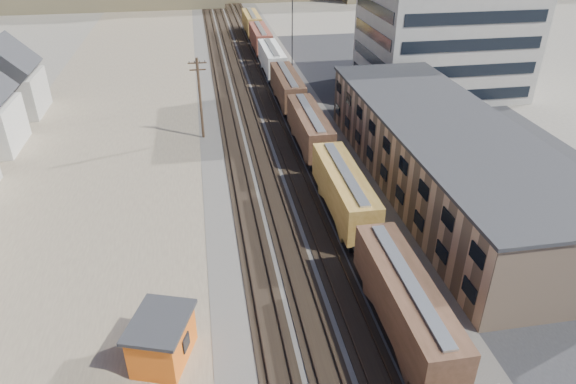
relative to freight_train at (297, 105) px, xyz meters
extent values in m
cube|color=#4C4742|center=(-3.80, 5.97, -2.76)|extent=(18.00, 200.00, 0.06)
cube|color=#73624F|center=(-23.80, -4.03, -2.78)|extent=(24.00, 180.00, 0.03)
cube|color=#232326|center=(18.20, -9.03, -2.77)|extent=(26.00, 120.00, 0.04)
cube|color=black|center=(-8.80, 5.97, -2.69)|extent=(2.60, 200.00, 0.08)
cube|color=#38281E|center=(-9.52, 5.97, -2.57)|extent=(0.08, 200.00, 0.16)
cube|color=#38281E|center=(-8.08, 5.97, -2.57)|extent=(0.08, 200.00, 0.16)
cube|color=black|center=(-5.80, 5.97, -2.69)|extent=(2.60, 200.00, 0.08)
cube|color=#38281E|center=(-6.52, 5.97, -2.57)|extent=(0.08, 200.00, 0.16)
cube|color=#38281E|center=(-5.08, 5.97, -2.57)|extent=(0.08, 200.00, 0.16)
cube|color=black|center=(-2.80, 5.97, -2.69)|extent=(2.60, 200.00, 0.08)
cube|color=#38281E|center=(-3.52, 5.97, -2.57)|extent=(0.08, 200.00, 0.16)
cube|color=#38281E|center=(-2.08, 5.97, -2.57)|extent=(0.08, 200.00, 0.16)
cube|color=black|center=(0.00, 5.97, -2.69)|extent=(2.60, 200.00, 0.08)
cube|color=#38281E|center=(-0.72, 5.97, -2.57)|extent=(0.08, 200.00, 0.16)
cube|color=#38281E|center=(0.72, 5.97, -2.57)|extent=(0.08, 200.00, 0.16)
cube|color=black|center=(0.00, -32.93, -2.04)|extent=(2.20, 2.20, 0.90)
cube|color=#452D1D|center=(0.00, -38.00, 0.11)|extent=(3.00, 13.34, 3.40)
cube|color=#B7B7B2|center=(0.00, -38.00, 1.89)|extent=(0.90, 12.32, 0.16)
cube|color=black|center=(0.00, -27.88, -2.04)|extent=(2.20, 2.20, 0.90)
cube|color=black|center=(0.00, -17.73, -2.04)|extent=(2.20, 2.20, 0.90)
cube|color=olive|center=(0.00, -22.80, 0.11)|extent=(3.00, 13.34, 3.40)
cube|color=#B7B7B2|center=(0.00, -22.80, 1.89)|extent=(0.90, 12.33, 0.16)
cube|color=black|center=(0.00, -12.68, -2.04)|extent=(2.20, 2.20, 0.90)
cube|color=black|center=(0.00, -2.53, -2.04)|extent=(2.20, 2.20, 0.90)
cube|color=#452D1D|center=(0.00, -7.60, 0.11)|extent=(3.00, 13.34, 3.40)
cube|color=#B7B7B2|center=(0.00, -7.60, 1.89)|extent=(0.90, 12.33, 0.16)
cube|color=black|center=(0.00, 2.52, -2.04)|extent=(2.20, 2.20, 0.90)
cube|color=black|center=(0.00, 12.67, -2.04)|extent=(2.20, 2.20, 0.90)
cube|color=#452D1D|center=(0.00, 7.60, 0.11)|extent=(3.00, 13.34, 3.40)
cube|color=#B7B7B2|center=(0.00, 7.60, 1.89)|extent=(0.90, 12.33, 0.16)
cube|color=black|center=(0.00, 17.72, -2.04)|extent=(2.20, 2.20, 0.90)
cube|color=black|center=(0.00, 27.87, -2.04)|extent=(2.20, 2.20, 0.90)
cube|color=silver|center=(0.00, 22.80, 0.11)|extent=(3.00, 13.34, 3.40)
cube|color=#B7B7B2|center=(0.00, 22.80, 1.89)|extent=(0.90, 12.32, 0.16)
cube|color=black|center=(0.00, 32.92, -2.04)|extent=(2.20, 2.20, 0.90)
cube|color=black|center=(0.00, 43.07, -2.04)|extent=(2.20, 2.20, 0.90)
cube|color=brown|center=(0.00, 38.00, 0.11)|extent=(3.00, 13.34, 3.40)
cube|color=#B7B7B2|center=(0.00, 38.00, 1.89)|extent=(0.90, 12.32, 0.16)
cube|color=black|center=(0.00, 48.12, -2.04)|extent=(2.20, 2.20, 0.90)
cube|color=black|center=(0.00, 58.27, -2.04)|extent=(2.20, 2.20, 0.90)
cube|color=olive|center=(0.00, 53.20, 0.11)|extent=(3.00, 13.34, 3.40)
cube|color=#B7B7B2|center=(0.00, 53.20, 1.89)|extent=(0.90, 12.32, 0.16)
cube|color=tan|center=(11.20, -19.03, 0.71)|extent=(12.00, 40.00, 7.00)
cube|color=#2D2D30|center=(11.20, -19.03, 4.31)|extent=(12.40, 40.40, 0.30)
cube|color=black|center=(5.15, -19.03, -0.59)|extent=(0.12, 36.00, 1.20)
cube|color=black|center=(5.15, -19.03, 2.41)|extent=(0.12, 36.00, 1.20)
cube|color=#9E998E|center=(24.20, 10.97, 6.21)|extent=(22.00, 18.00, 18.00)
cube|color=black|center=(13.15, 10.97, 6.21)|extent=(0.12, 16.00, 16.00)
cube|color=black|center=(24.20, 1.92, 6.21)|extent=(20.00, 0.12, 16.00)
cylinder|color=#382619|center=(-12.30, -2.03, 2.21)|extent=(0.32, 0.32, 10.00)
cube|color=#382619|center=(-12.30, -2.03, 6.61)|extent=(2.20, 0.14, 0.14)
cube|color=#382619|center=(-12.30, -2.03, 5.81)|extent=(1.90, 0.14, 0.14)
cylinder|color=black|center=(-11.70, -2.03, 6.76)|extent=(0.08, 0.08, 0.22)
cylinder|color=black|center=(2.20, 15.97, 6.21)|extent=(0.16, 0.16, 18.00)
cube|color=#9E998E|center=(-37.80, 10.97, -0.04)|extent=(8.00, 8.00, 5.50)
cube|color=#2D2D30|center=(-37.80, 10.97, 3.61)|extent=(8.15, 8.16, 8.15)
cube|color=orange|center=(-15.84, -37.53, -1.27)|extent=(4.22, 4.85, 3.05)
cube|color=#2D2D30|center=(-15.84, -37.53, 0.36)|extent=(4.74, 5.37, 0.25)
cube|color=black|center=(-14.35, -38.05, -1.16)|extent=(0.43, 1.00, 1.02)
imported|color=navy|center=(22.91, 12.41, -2.01)|extent=(5.44, 6.07, 1.56)
imported|color=silver|center=(30.20, 14.34, -2.07)|extent=(2.77, 4.54, 1.45)
camera|label=1|loc=(-12.04, -62.10, 22.94)|focal=32.00mm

